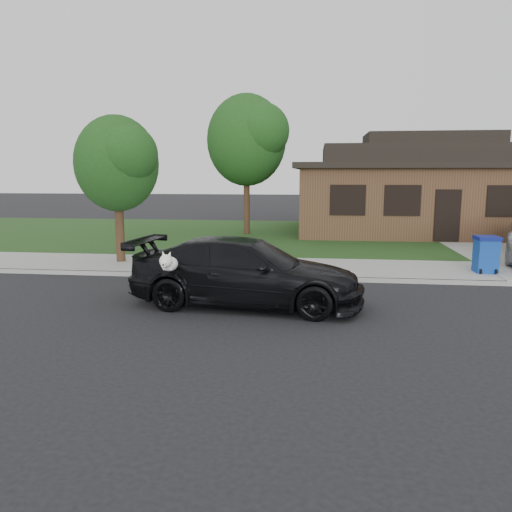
# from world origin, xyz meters

# --- Properties ---
(ground) EXTENTS (120.00, 120.00, 0.00)m
(ground) POSITION_xyz_m (0.00, 0.00, 0.00)
(ground) COLOR black
(ground) RESTS_ON ground
(sidewalk) EXTENTS (60.00, 3.00, 0.12)m
(sidewalk) POSITION_xyz_m (0.00, 5.00, 0.06)
(sidewalk) COLOR gray
(sidewalk) RESTS_ON ground
(curb) EXTENTS (60.00, 0.12, 0.12)m
(curb) POSITION_xyz_m (0.00, 3.50, 0.06)
(curb) COLOR gray
(curb) RESTS_ON ground
(lawn) EXTENTS (60.00, 13.00, 0.13)m
(lawn) POSITION_xyz_m (0.00, 13.00, 0.07)
(lawn) COLOR #193814
(lawn) RESTS_ON ground
(driveway) EXTENTS (4.50, 13.00, 0.14)m
(driveway) POSITION_xyz_m (6.00, 10.00, 0.07)
(driveway) COLOR gray
(driveway) RESTS_ON ground
(sedan) EXTENTS (5.36, 2.70, 1.50)m
(sedan) POSITION_xyz_m (-2.78, 0.76, 0.75)
(sedan) COLOR black
(sedan) RESTS_ON ground
(recycling_bin) EXTENTS (0.65, 0.68, 1.04)m
(recycling_bin) POSITION_xyz_m (3.56, 4.71, 0.65)
(recycling_bin) COLOR navy
(recycling_bin) RESTS_ON sidewalk
(house) EXTENTS (12.60, 8.60, 4.65)m
(house) POSITION_xyz_m (4.00, 15.00, 2.13)
(house) COLOR #422B1C
(house) RESTS_ON ground
(tree_0) EXTENTS (3.78, 3.60, 6.34)m
(tree_0) POSITION_xyz_m (-4.34, 12.88, 4.48)
(tree_0) COLOR #332114
(tree_0) RESTS_ON ground
(tree_2) EXTENTS (2.73, 2.60, 4.59)m
(tree_2) POSITION_xyz_m (-7.38, 5.11, 3.27)
(tree_2) COLOR #332114
(tree_2) RESTS_ON ground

